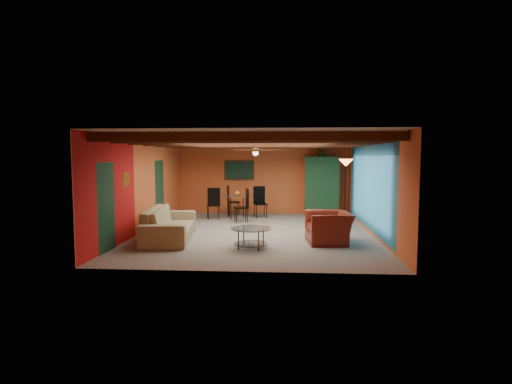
# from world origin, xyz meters

# --- Properties ---
(room) EXTENTS (6.52, 8.01, 2.71)m
(room) POSITION_xyz_m (0.00, 0.11, 2.36)
(room) COLOR gray
(room) RESTS_ON ground
(sofa) EXTENTS (1.44, 2.94, 0.82)m
(sofa) POSITION_xyz_m (-2.21, -1.04, 0.41)
(sofa) COLOR #8D805A
(sofa) RESTS_ON ground
(armchair) EXTENTS (1.16, 1.30, 0.78)m
(armchair) POSITION_xyz_m (1.94, -1.27, 0.39)
(armchair) COLOR maroon
(armchair) RESTS_ON ground
(coffee_table) EXTENTS (1.12, 1.12, 0.50)m
(coffee_table) POSITION_xyz_m (0.03, -2.01, 0.25)
(coffee_table) COLOR silver
(coffee_table) RESTS_ON ground
(dining_table) EXTENTS (2.67, 2.67, 1.12)m
(dining_table) POSITION_xyz_m (-0.83, 2.62, 0.56)
(dining_table) COLOR white
(dining_table) RESTS_ON ground
(armoire) EXTENTS (1.26, 0.73, 2.11)m
(armoire) POSITION_xyz_m (2.20, 3.70, 1.05)
(armoire) COLOR brown
(armoire) RESTS_ON ground
(floor_lamp) EXTENTS (0.52, 0.52, 2.11)m
(floor_lamp) POSITION_xyz_m (2.65, 0.80, 1.06)
(floor_lamp) COLOR black
(floor_lamp) RESTS_ON ground
(ceiling_fan) EXTENTS (1.50, 1.50, 0.44)m
(ceiling_fan) POSITION_xyz_m (0.00, 0.00, 2.36)
(ceiling_fan) COLOR #472614
(ceiling_fan) RESTS_ON ceiling
(painting) EXTENTS (1.05, 0.03, 0.65)m
(painting) POSITION_xyz_m (-0.90, 3.96, 1.65)
(painting) COLOR black
(painting) RESTS_ON wall_back
(potted_plant) EXTENTS (0.41, 0.35, 0.44)m
(potted_plant) POSITION_xyz_m (2.20, 3.70, 2.33)
(potted_plant) COLOR #26661E
(potted_plant) RESTS_ON armoire
(vase) EXTENTS (0.25, 0.25, 0.20)m
(vase) POSITION_xyz_m (-0.83, 2.62, 1.22)
(vase) COLOR orange
(vase) RESTS_ON dining_table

